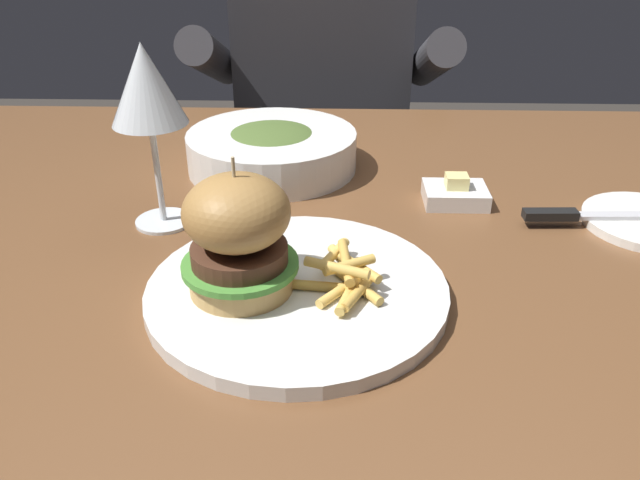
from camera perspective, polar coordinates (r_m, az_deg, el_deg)
dining_table at (r=0.76m, az=-0.41°, el=-4.03°), size 1.35×0.86×0.74m
main_plate at (r=0.58m, az=-2.08°, el=-4.63°), size 0.28×0.28×0.01m
burger_sandwich at (r=0.54m, az=-7.49°, el=0.46°), size 0.10×0.10×0.13m
fries_pile at (r=0.57m, az=2.32°, el=-3.19°), size 0.08×0.11×0.03m
wine_glass at (r=0.68m, az=-15.59°, el=13.12°), size 0.08×0.08×0.20m
table_knife at (r=0.77m, az=24.59°, el=2.06°), size 0.22×0.02×0.01m
butter_dish at (r=0.77m, az=12.27°, el=4.16°), size 0.07×0.06×0.04m
soup_bowl at (r=0.85m, az=-4.41°, el=8.30°), size 0.23×0.23×0.06m
diner_person at (r=1.44m, az=0.25°, el=8.40°), size 0.51×0.36×1.18m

